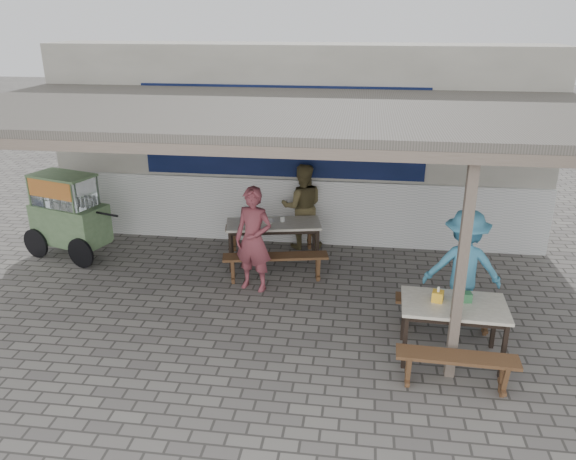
% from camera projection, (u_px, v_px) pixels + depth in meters
% --- Properties ---
extents(ground, '(60.00, 60.00, 0.00)m').
position_uv_depth(ground, '(266.00, 322.00, 7.75)').
color(ground, slate).
rests_on(ground, ground).
extents(back_wall, '(9.00, 1.28, 3.50)m').
position_uv_depth(back_wall, '(297.00, 144.00, 10.44)').
color(back_wall, beige).
rests_on(back_wall, ground).
extents(warung_roof, '(9.00, 4.21, 2.81)m').
position_uv_depth(warung_roof, '(275.00, 114.00, 7.60)').
color(warung_roof, '#544F48').
rests_on(warung_roof, ground).
extents(table_left, '(1.64, 0.93, 0.75)m').
position_uv_depth(table_left, '(273.00, 227.00, 9.31)').
color(table_left, silver).
rests_on(table_left, ground).
extents(bench_left_street, '(1.67, 0.61, 0.45)m').
position_uv_depth(bench_left_street, '(275.00, 262.00, 8.81)').
color(bench_left_street, brown).
rests_on(bench_left_street, ground).
extents(bench_left_wall, '(1.67, 0.61, 0.45)m').
position_uv_depth(bench_left_wall, '(272.00, 231.00, 10.04)').
color(bench_left_wall, brown).
rests_on(bench_left_wall, ground).
extents(table_right, '(1.26, 0.80, 0.75)m').
position_uv_depth(table_right, '(454.00, 309.00, 6.72)').
color(table_right, silver).
rests_on(table_right, ground).
extents(bench_right_street, '(1.34, 0.33, 0.45)m').
position_uv_depth(bench_right_street, '(456.00, 365.00, 6.24)').
color(bench_right_street, brown).
rests_on(bench_right_street, ground).
extents(bench_right_wall, '(1.34, 0.33, 0.45)m').
position_uv_depth(bench_right_wall, '(446.00, 308.00, 7.44)').
color(bench_right_wall, brown).
rests_on(bench_right_wall, ground).
extents(vendor_cart, '(1.88, 1.08, 1.46)m').
position_uv_depth(vendor_cart, '(68.00, 212.00, 9.63)').
color(vendor_cart, '#6C8C5D').
rests_on(vendor_cart, ground).
extents(patron_street_side, '(0.67, 0.53, 1.63)m').
position_uv_depth(patron_street_side, '(254.00, 239.00, 8.42)').
color(patron_street_side, brown).
rests_on(patron_street_side, ground).
extents(patron_wall_side, '(0.84, 0.71, 1.55)m').
position_uv_depth(patron_wall_side, '(302.00, 207.00, 9.99)').
color(patron_wall_side, brown).
rests_on(patron_wall_side, ground).
extents(patron_right_table, '(1.04, 0.61, 1.60)m').
position_uv_depth(patron_right_table, '(463.00, 267.00, 7.54)').
color(patron_right_table, '#4596BD').
rests_on(patron_right_table, ground).
extents(tissue_box, '(0.16, 0.16, 0.13)m').
position_uv_depth(tissue_box, '(438.00, 296.00, 6.72)').
color(tissue_box, yellow).
rests_on(tissue_box, table_right).
extents(donation_box, '(0.19, 0.13, 0.12)m').
position_uv_depth(donation_box, '(464.00, 297.00, 6.72)').
color(donation_box, '#347544').
rests_on(donation_box, table_right).
extents(condiment_jar, '(0.08, 0.08, 0.09)m').
position_uv_depth(condiment_jar, '(282.00, 219.00, 9.33)').
color(condiment_jar, silver).
rests_on(condiment_jar, table_left).
extents(condiment_bowl, '(0.25, 0.25, 0.05)m').
position_uv_depth(condiment_bowl, '(268.00, 222.00, 9.26)').
color(condiment_bowl, white).
rests_on(condiment_bowl, table_left).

